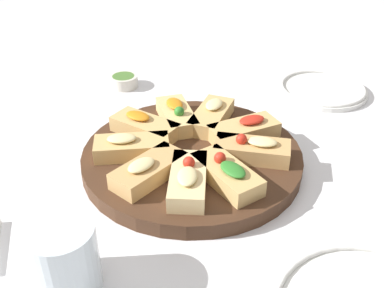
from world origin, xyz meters
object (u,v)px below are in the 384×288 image
serving_board (192,157)px  plate_left (322,89)px  water_glass (64,258)px  dipping_bowl (124,81)px

serving_board → plate_left: size_ratio=1.90×
plate_left → water_glass: size_ratio=2.13×
water_glass → serving_board: bearing=118.5°
serving_board → plate_left: (-0.09, 0.39, -0.01)m
serving_board → plate_left: serving_board is taller
serving_board → water_glass: 0.30m
plate_left → dipping_bowl: bearing=-125.2°
plate_left → dipping_bowl: size_ratio=3.04×
water_glass → plate_left: bearing=109.2°
plate_left → dipping_bowl: dipping_bowl is taller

